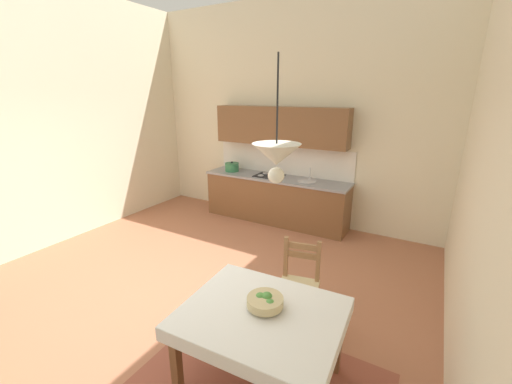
{
  "coord_description": "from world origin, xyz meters",
  "views": [
    {
      "loc": [
        2.5,
        -2.51,
        2.44
      ],
      "look_at": [
        0.34,
        1.3,
        1.07
      ],
      "focal_mm": 22.38,
      "sensor_mm": 36.0,
      "label": 1
    }
  ],
  "objects_px": {
    "dining_table": "(261,324)",
    "dining_chair_kitchen_side": "(298,285)",
    "kitchen_cabinetry": "(276,179)",
    "pendant_lamp": "(276,156)",
    "fruit_bowl": "(265,301)"
  },
  "relations": [
    {
      "from": "dining_table",
      "to": "fruit_bowl",
      "type": "height_order",
      "value": "fruit_bowl"
    },
    {
      "from": "dining_table",
      "to": "dining_chair_kitchen_side",
      "type": "height_order",
      "value": "dining_chair_kitchen_side"
    },
    {
      "from": "kitchen_cabinetry",
      "to": "dining_table",
      "type": "height_order",
      "value": "kitchen_cabinetry"
    },
    {
      "from": "kitchen_cabinetry",
      "to": "fruit_bowl",
      "type": "relative_size",
      "value": 9.51
    },
    {
      "from": "kitchen_cabinetry",
      "to": "dining_chair_kitchen_side",
      "type": "relative_size",
      "value": 3.07
    },
    {
      "from": "dining_table",
      "to": "fruit_bowl",
      "type": "xyz_separation_m",
      "value": [
        0.0,
        0.06,
        0.18
      ]
    },
    {
      "from": "dining_chair_kitchen_side",
      "to": "fruit_bowl",
      "type": "distance_m",
      "value": 0.95
    },
    {
      "from": "fruit_bowl",
      "to": "pendant_lamp",
      "type": "relative_size",
      "value": 0.37
    },
    {
      "from": "kitchen_cabinetry",
      "to": "dining_chair_kitchen_side",
      "type": "distance_m",
      "value": 2.98
    },
    {
      "from": "dining_table",
      "to": "pendant_lamp",
      "type": "height_order",
      "value": "pendant_lamp"
    },
    {
      "from": "kitchen_cabinetry",
      "to": "pendant_lamp",
      "type": "bearing_deg",
      "value": -64.17
    },
    {
      "from": "kitchen_cabinetry",
      "to": "pendant_lamp",
      "type": "distance_m",
      "value": 4.1
    },
    {
      "from": "kitchen_cabinetry",
      "to": "fruit_bowl",
      "type": "distance_m",
      "value": 3.75
    },
    {
      "from": "dining_table",
      "to": "dining_chair_kitchen_side",
      "type": "bearing_deg",
      "value": 92.97
    },
    {
      "from": "pendant_lamp",
      "to": "fruit_bowl",
      "type": "bearing_deg",
      "value": 136.94
    }
  ]
}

